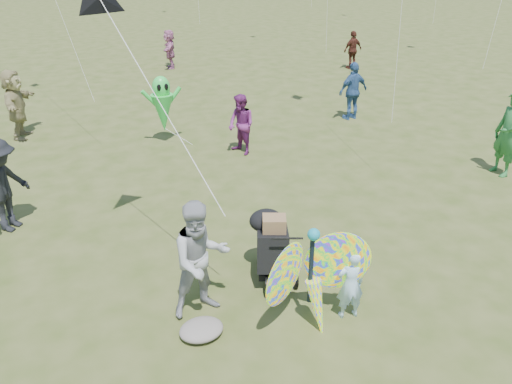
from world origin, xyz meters
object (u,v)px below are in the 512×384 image
child_girl (350,284)px  butterfly_kite (314,280)px  crowd_h (353,50)px  jogging_stroller (271,242)px  crowd_d (16,104)px  crowd_b (3,185)px  crowd_j (170,49)px  adult_man (201,259)px  alien_kite (163,106)px  crowd_c (353,91)px  crowd_e (241,125)px  crowd_f (508,134)px

child_girl → butterfly_kite: 0.59m
crowd_h → jogging_stroller: 14.84m
crowd_d → butterfly_kite: 10.12m
crowd_b → crowd_h: 15.39m
crowd_j → adult_man: bearing=2.7°
crowd_d → crowd_h: crowd_d is taller
crowd_b → alien_kite: (3.60, 3.17, 0.11)m
crowd_c → crowd_e: bearing=10.5°
alien_kite → crowd_h: bearing=30.8°
crowd_e → crowd_j: crowd_j is taller
crowd_e → crowd_b: bearing=-88.5°
child_girl → crowd_c: 8.83m
crowd_b → crowd_h: size_ratio=1.15×
crowd_b → crowd_c: 9.59m
crowd_f → jogging_stroller: crowd_f is taller
child_girl → jogging_stroller: jogging_stroller is taller
crowd_d → crowd_f: bearing=-107.6°
crowd_d → crowd_f: 11.93m
crowd_e → crowd_f: 5.95m
adult_man → alien_kite: bearing=77.2°
crowd_b → alien_kite: size_ratio=0.99×
crowd_h → alien_kite: (-9.14, -5.46, 0.22)m
crowd_f → butterfly_kite: 6.85m
butterfly_kite → crowd_e: bearing=77.2°
jogging_stroller → child_girl: bearing=-41.9°
crowd_c → crowd_j: 9.20m
crowd_c → jogging_stroller: crowd_c is taller
crowd_d → crowd_j: crowd_d is taller
child_girl → adult_man: (-1.80, 0.90, 0.32)m
child_girl → crowd_d: 10.36m
crowd_j → crowd_b: bearing=-11.6°
crowd_b → adult_man: bearing=-106.3°
crowd_d → adult_man: bearing=-148.1°
crowd_j → butterfly_kite: bearing=7.7°
adult_man → butterfly_kite: adult_man is taller
butterfly_kite → alien_kite: alien_kite is taller
child_girl → crowd_d: (-4.12, 9.50, 0.37)m
crowd_c → jogging_stroller: (-5.39, -6.15, -0.21)m
adult_man → crowd_f: crowd_f is taller
crowd_d → crowd_f: size_ratio=0.96×
adult_man → crowd_e: bearing=59.8°
child_girl → butterfly_kite: bearing=6.6°
crowd_e → adult_man: bearing=-43.8°
crowd_b → crowd_j: bearing=11.4°
crowd_b → crowd_h: bearing=-17.6°
crowd_f → crowd_b: bearing=-94.8°
child_girl → crowd_h: 15.54m
crowd_h → jogging_stroller: (-9.03, -11.78, -0.14)m
crowd_j → jogging_stroller: bearing=6.9°
crowd_b → jogging_stroller: size_ratio=1.50×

